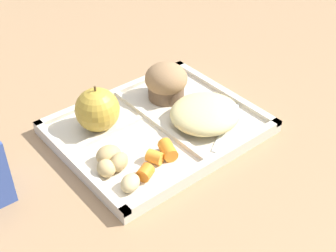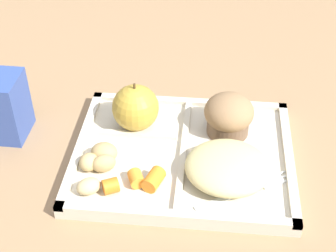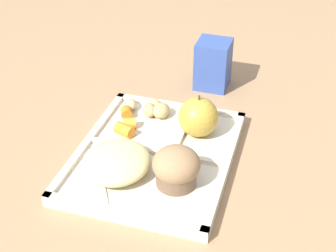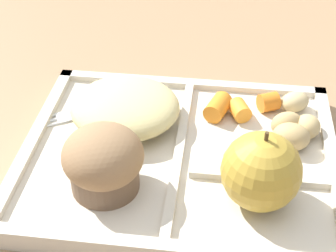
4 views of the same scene
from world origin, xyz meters
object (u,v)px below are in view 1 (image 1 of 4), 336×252
object	(u,v)px
lunch_tray	(157,128)
green_apple	(97,110)
plastic_fork	(228,119)
bran_muffin	(166,82)

from	to	relation	value
lunch_tray	green_apple	xyz separation A→B (m)	(-0.08, 0.06, 0.04)
green_apple	plastic_fork	bearing A→B (deg)	-33.77
green_apple	bran_muffin	distance (m)	0.15
green_apple	bran_muffin	xyz separation A→B (m)	(0.15, 0.00, -0.00)
bran_muffin	plastic_fork	xyz separation A→B (m)	(0.04, -0.12, -0.03)
lunch_tray	green_apple	world-z (taller)	green_apple
green_apple	bran_muffin	size ratio (longest dim) A/B	1.06
lunch_tray	bran_muffin	distance (m)	0.10
bran_muffin	green_apple	bearing A→B (deg)	-180.00
bran_muffin	lunch_tray	bearing A→B (deg)	-139.18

